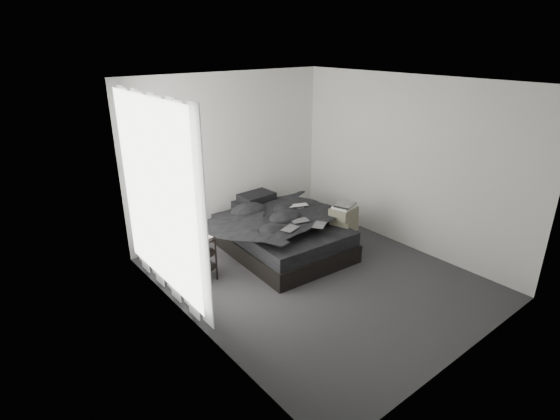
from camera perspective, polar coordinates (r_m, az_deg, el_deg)
floor at (r=6.09m, az=4.77°, el=-8.75°), size 3.60×4.20×0.01m
ceiling at (r=5.28m, az=5.67°, el=16.38°), size 3.60×4.20×0.01m
wall_back at (r=7.15m, az=-6.59°, el=7.12°), size 3.60×0.01×2.60m
wall_front at (r=4.40m, az=24.41°, el=-4.20°), size 3.60×0.01×2.60m
wall_left at (r=4.57m, az=-11.41°, el=-1.68°), size 0.01×4.20×2.60m
wall_right at (r=6.87m, az=16.17°, el=5.82°), size 0.01×4.20×2.60m
window_left at (r=5.32m, az=-15.82°, el=1.89°), size 0.02×2.00×2.30m
curtain_left at (r=5.36m, az=-15.26°, el=1.31°), size 0.06×2.12×2.48m
bed at (r=6.71m, az=0.26°, el=-4.36°), size 1.58×2.02×0.26m
mattress at (r=6.61m, az=0.27°, el=-2.53°), size 1.52×1.96×0.21m
duvet at (r=6.49m, az=0.51°, el=-0.92°), size 1.52×1.74×0.23m
pillow_lower at (r=7.10m, az=-3.59°, el=0.66°), size 0.61×0.43×0.13m
pillow_upper at (r=7.08m, az=-3.08°, el=1.69°), size 0.56×0.40×0.12m
laptop at (r=6.72m, az=2.52°, el=1.00°), size 0.36×0.30×0.02m
comic_a at (r=5.97m, az=1.34°, el=-1.80°), size 0.28×0.23×0.01m
comic_b at (r=6.23m, az=2.65°, el=-0.73°), size 0.28×0.22×0.01m
comic_c at (r=6.10m, az=5.19°, el=-1.25°), size 0.29×0.27×0.01m
side_stand at (r=5.98m, az=-10.02°, el=-6.35°), size 0.35×0.35×0.61m
papers at (r=5.84m, az=-10.10°, el=-3.67°), size 0.27×0.22×0.01m
floor_books at (r=6.14m, az=-12.46°, el=-8.33°), size 0.16×0.20×0.12m
box_lower at (r=6.79m, az=8.13°, el=-4.06°), size 0.49×0.42×0.31m
box_mid at (r=6.68m, az=8.36°, el=-1.93°), size 0.47×0.42×0.24m
box_upper at (r=6.59m, az=8.30°, el=-0.36°), size 0.43×0.37×0.16m
art_book_white at (r=6.56m, az=8.39°, el=0.46°), size 0.37×0.33×0.03m
art_book_snake at (r=6.56m, az=8.51°, el=0.71°), size 0.38×0.34×0.03m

